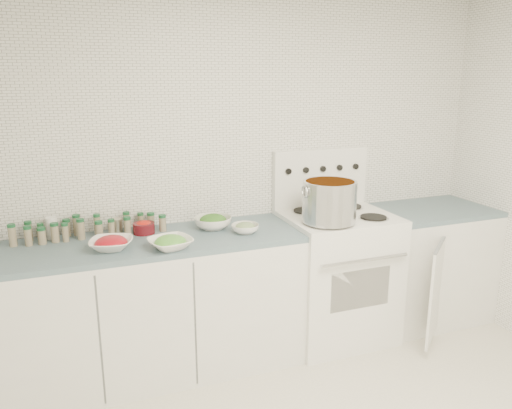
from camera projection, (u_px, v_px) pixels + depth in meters
name	position (u px, v px, depth m)	size (l,w,h in m)	color
room_walls	(384.00, 155.00, 2.14)	(3.54, 3.04, 2.52)	white
counter_left	(157.00, 306.00, 3.22)	(1.85, 0.62, 0.90)	white
stove	(336.00, 272.00, 3.65)	(0.76, 0.70, 1.36)	white
counter_right	(427.00, 263.00, 3.94)	(0.89, 0.89, 0.90)	white
stock_pot	(329.00, 200.00, 3.29)	(0.38, 0.36, 0.27)	silver
bowl_tomato	(111.00, 243.00, 2.93)	(0.31, 0.31, 0.08)	white
bowl_snowpea	(170.00, 243.00, 2.93)	(0.30, 0.30, 0.08)	white
bowl_broccoli	(213.00, 222.00, 3.32)	(0.33, 0.33, 0.10)	white
bowl_zucchini	(245.00, 228.00, 3.23)	(0.22, 0.22, 0.07)	white
bowl_pepper	(144.00, 227.00, 3.22)	(0.14, 0.14, 0.08)	#500D14
salt_canister	(52.00, 228.00, 3.10)	(0.07, 0.07, 0.14)	white
tin_can	(117.00, 225.00, 3.24)	(0.07, 0.07, 0.09)	#B2A996
spice_cluster	(84.00, 228.00, 3.13)	(0.94, 0.16, 0.14)	gray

